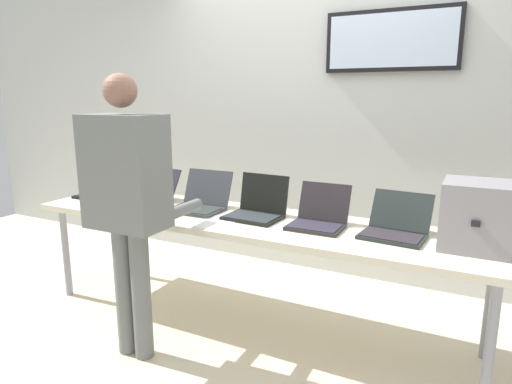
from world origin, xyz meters
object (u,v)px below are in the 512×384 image
(workbench, at_px, (248,225))
(equipment_box, at_px, (476,215))
(person, at_px, (128,193))
(laptop_station_0, at_px, (105,189))
(laptop_station_4, at_px, (319,217))
(laptop_station_2, at_px, (200,201))
(laptop_station_5, at_px, (395,227))
(laptop_station_1, at_px, (151,195))
(laptop_station_3, at_px, (257,208))
(coffee_mug, at_px, (119,206))

(workbench, height_order, equipment_box, equipment_box)
(workbench, xyz_separation_m, person, (-0.42, -0.62, 0.30))
(laptop_station_0, distance_m, laptop_station_4, 1.75)
(laptop_station_2, bearing_deg, laptop_station_0, -179.84)
(laptop_station_2, bearing_deg, laptop_station_4, -1.15)
(workbench, height_order, laptop_station_5, laptop_station_5)
(laptop_station_0, relative_size, laptop_station_1, 0.96)
(laptop_station_0, distance_m, laptop_station_2, 0.89)
(workbench, xyz_separation_m, laptop_station_4, (0.47, 0.04, 0.10))
(laptop_station_2, relative_size, person, 0.23)
(laptop_station_3, bearing_deg, coffee_mug, -161.21)
(workbench, relative_size, coffee_mug, 35.52)
(laptop_station_2, relative_size, coffee_mug, 4.25)
(equipment_box, relative_size, laptop_station_2, 0.96)
(laptop_station_5, bearing_deg, laptop_station_2, -179.87)
(laptop_station_5, bearing_deg, equipment_box, -3.82)
(person, bearing_deg, laptop_station_1, 121.81)
(equipment_box, distance_m, laptop_station_1, 2.15)
(equipment_box, relative_size, laptop_station_5, 0.93)
(workbench, xyz_separation_m, laptop_station_1, (-0.84, 0.05, 0.10))
(coffee_mug, bearing_deg, workbench, 16.36)
(laptop_station_3, distance_m, person, 0.84)
(laptop_station_0, bearing_deg, workbench, -2.31)
(laptop_station_1, bearing_deg, laptop_station_3, 0.03)
(equipment_box, xyz_separation_m, laptop_station_2, (-1.71, 0.02, -0.12))
(workbench, bearing_deg, equipment_box, 1.36)
(laptop_station_1, xyz_separation_m, laptop_station_5, (1.75, 0.00, -0.00))
(equipment_box, height_order, coffee_mug, equipment_box)
(workbench, distance_m, laptop_station_0, 1.29)
(laptop_station_2, xyz_separation_m, laptop_station_5, (1.31, 0.00, -0.01))
(laptop_station_4, distance_m, laptop_station_5, 0.45)
(laptop_station_4, height_order, person, person)
(laptop_station_4, height_order, coffee_mug, laptop_station_4)
(workbench, bearing_deg, laptop_station_1, 176.38)
(equipment_box, xyz_separation_m, laptop_station_1, (-2.15, 0.02, -0.12))
(laptop_station_5, bearing_deg, laptop_station_3, -179.73)
(equipment_box, relative_size, laptop_station_0, 0.92)
(laptop_station_1, height_order, laptop_station_5, laptop_station_1)
(workbench, xyz_separation_m, laptop_station_2, (-0.40, 0.05, 0.11))
(laptop_station_5, bearing_deg, workbench, -176.39)
(equipment_box, bearing_deg, laptop_station_1, 179.41)
(laptop_station_5, distance_m, coffee_mug, 1.79)
(laptop_station_5, bearing_deg, coffee_mug, -170.11)
(laptop_station_0, relative_size, laptop_station_4, 1.16)
(laptop_station_3, height_order, coffee_mug, laptop_station_3)
(laptop_station_4, distance_m, person, 1.12)
(person, bearing_deg, laptop_station_5, 27.03)
(workbench, height_order, laptop_station_2, laptop_station_2)
(laptop_station_2, xyz_separation_m, laptop_station_3, (0.44, -0.00, 0.00))
(workbench, xyz_separation_m, equipment_box, (1.31, 0.03, 0.22))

